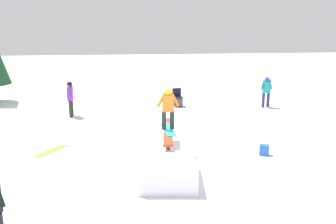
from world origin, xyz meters
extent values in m
plane|color=white|center=(0.00, 0.00, 0.00)|extent=(60.00, 60.00, 0.00)
cylinder|color=black|center=(0.00, 0.00, 0.35)|extent=(0.14, 0.14, 0.70)
cube|color=#A53F1E|center=(0.00, 0.00, 0.74)|extent=(2.81, 0.53, 0.08)
cube|color=white|center=(-2.16, 0.20, 0.28)|extent=(1.93, 1.66, 0.56)
cube|color=#28BFC4|center=(0.00, 0.00, 0.80)|extent=(1.42, 0.40, 0.03)
cylinder|color=#1F2E32|center=(0.01, -0.13, 1.11)|extent=(0.14, 0.14, 0.59)
cylinder|color=#1F2E32|center=(-0.01, 0.13, 1.11)|extent=(0.14, 0.14, 0.59)
cube|color=orange|center=(0.00, 0.00, 1.67)|extent=(0.24, 0.36, 0.53)
cylinder|color=orange|center=(0.02, -0.22, 1.79)|extent=(0.11, 0.31, 0.49)
cylinder|color=orange|center=(-0.02, 0.22, 1.79)|extent=(0.11, 0.31, 0.49)
sphere|color=gold|center=(0.00, 0.00, 2.04)|extent=(0.22, 0.22, 0.22)
cylinder|color=black|center=(4.66, 3.84, 0.37)|extent=(0.15, 0.15, 0.74)
cylinder|color=black|center=(4.95, 3.84, 0.37)|extent=(0.15, 0.15, 0.74)
cube|color=purple|center=(4.81, 3.84, 1.04)|extent=(0.37, 0.23, 0.60)
cylinder|color=purple|center=(4.58, 3.83, 1.17)|extent=(0.25, 0.10, 0.54)
cylinder|color=purple|center=(5.04, 3.84, 1.17)|extent=(0.25, 0.10, 0.54)
sphere|color=black|center=(4.81, 3.84, 1.45)|extent=(0.24, 0.24, 0.24)
cylinder|color=navy|center=(5.69, -5.42, 0.36)|extent=(0.14, 0.14, 0.71)
cylinder|color=navy|center=(5.64, -5.16, 0.36)|extent=(0.14, 0.14, 0.71)
cube|color=teal|center=(5.66, -5.29, 1.00)|extent=(0.27, 0.38, 0.56)
cylinder|color=teal|center=(5.71, -5.50, 1.12)|extent=(0.12, 0.22, 0.50)
cylinder|color=teal|center=(5.62, -5.08, 1.12)|extent=(0.12, 0.22, 0.50)
sphere|color=blue|center=(5.66, -5.29, 1.39)|extent=(0.22, 0.22, 0.22)
cube|color=#81DE3E|center=(0.49, 3.85, 0.01)|extent=(1.24, 0.93, 0.02)
cube|color=#3F3F44|center=(6.01, -1.09, 0.22)|extent=(0.10, 0.40, 0.44)
cube|color=#3F3F44|center=(6.37, -1.03, 0.22)|extent=(0.10, 0.40, 0.44)
cube|color=black|center=(6.19, -1.06, 0.46)|extent=(0.51, 0.51, 0.04)
cube|color=black|center=(6.39, -1.03, 0.68)|extent=(0.11, 0.44, 0.40)
cube|color=blue|center=(-0.48, -3.07, 0.17)|extent=(0.31, 0.36, 0.34)
camera|label=1|loc=(-11.47, 1.07, 4.44)|focal=40.00mm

